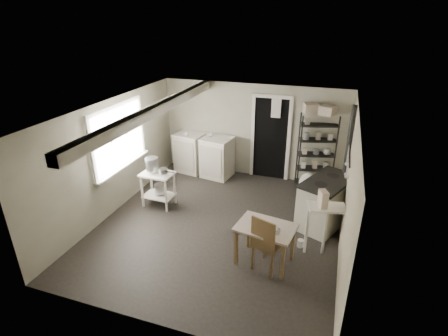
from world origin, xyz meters
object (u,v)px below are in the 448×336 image
(work_table, at_px, (265,243))
(prep_table, at_px, (158,188))
(stove, at_px, (326,204))
(stockpot, at_px, (152,164))
(chair, at_px, (269,243))
(base_cabinets, at_px, (204,156))
(shelf_rack, at_px, (317,149))
(flour_sack, at_px, (308,184))

(work_table, bearing_deg, prep_table, 156.14)
(prep_table, bearing_deg, stove, 6.46)
(stockpot, relative_size, chair, 0.28)
(stove, bearing_deg, base_cabinets, 178.09)
(stockpot, xyz_separation_m, work_table, (2.65, -1.13, -0.56))
(base_cabinets, bearing_deg, stove, -16.66)
(shelf_rack, bearing_deg, chair, -112.58)
(chair, xyz_separation_m, flour_sack, (0.33, 2.82, -0.24))
(stove, xyz_separation_m, work_table, (-0.85, -1.51, -0.06))
(work_table, height_order, flour_sack, work_table)
(prep_table, relative_size, stockpot, 2.67)
(flour_sack, bearing_deg, stove, -69.65)
(stockpot, bearing_deg, chair, -24.60)
(stockpot, bearing_deg, work_table, -23.09)
(stockpot, distance_m, stove, 3.56)
(prep_table, xyz_separation_m, chair, (2.63, -1.25, 0.08))
(shelf_rack, bearing_deg, stove, -92.57)
(prep_table, distance_m, chair, 2.91)
(shelf_rack, distance_m, flour_sack, 0.82)
(prep_table, height_order, stove, stove)
(base_cabinets, distance_m, shelf_rack, 2.78)
(prep_table, relative_size, work_table, 0.82)
(stove, bearing_deg, prep_table, -150.20)
(stove, distance_m, flour_sack, 1.28)
(stove, height_order, work_table, stove)
(chair, height_order, flour_sack, chair)
(prep_table, xyz_separation_m, base_cabinets, (0.30, 1.84, 0.06))
(work_table, relative_size, flour_sack, 1.84)
(prep_table, distance_m, stockpot, 0.55)
(stockpot, distance_m, shelf_rack, 3.70)
(work_table, distance_m, chair, 0.18)
(base_cabinets, relative_size, stove, 1.28)
(base_cabinets, height_order, work_table, base_cabinets)
(prep_table, height_order, chair, chair)
(stockpot, relative_size, stove, 0.23)
(shelf_rack, relative_size, stove, 1.46)
(prep_table, height_order, flour_sack, prep_table)
(base_cabinets, distance_m, stove, 3.42)
(base_cabinets, height_order, flour_sack, base_cabinets)
(shelf_rack, xyz_separation_m, chair, (-0.41, -3.22, -0.46))
(stockpot, bearing_deg, base_cabinets, 77.45)
(work_table, bearing_deg, flour_sack, 81.27)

